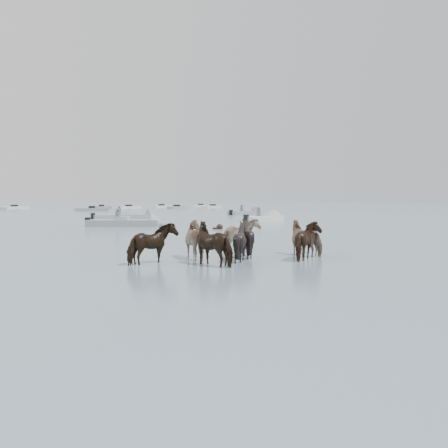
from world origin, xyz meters
TOP-DOWN VIEW (x-y plane):
  - ground at (0.00, 0.00)m, footprint 400.00×400.00m
  - pony_herd at (-1.75, 0.71)m, footprint 7.33×4.66m
  - swimming_pony at (6.17, 14.21)m, footprint 0.72×0.44m
  - motorboat_b at (2.68, 20.15)m, footprint 5.53×4.39m
  - motorboat_c at (7.33, 31.79)m, footprint 6.57×2.03m
  - motorboat_d at (15.91, 21.26)m, footprint 4.97×2.54m
  - motorboat_e at (25.07, 36.50)m, footprint 5.16×2.18m

SIDE VIEW (x-z plane):
  - ground at x=0.00m, z-range 0.00..0.00m
  - swimming_pony at x=6.17m, z-range -0.12..0.32m
  - motorboat_c at x=7.33m, z-range -0.74..1.18m
  - motorboat_b at x=2.68m, z-range -0.73..1.19m
  - motorboat_e at x=25.07m, z-range -0.73..1.19m
  - motorboat_d at x=15.91m, z-range -0.73..1.19m
  - pony_herd at x=-1.75m, z-range -0.14..1.29m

